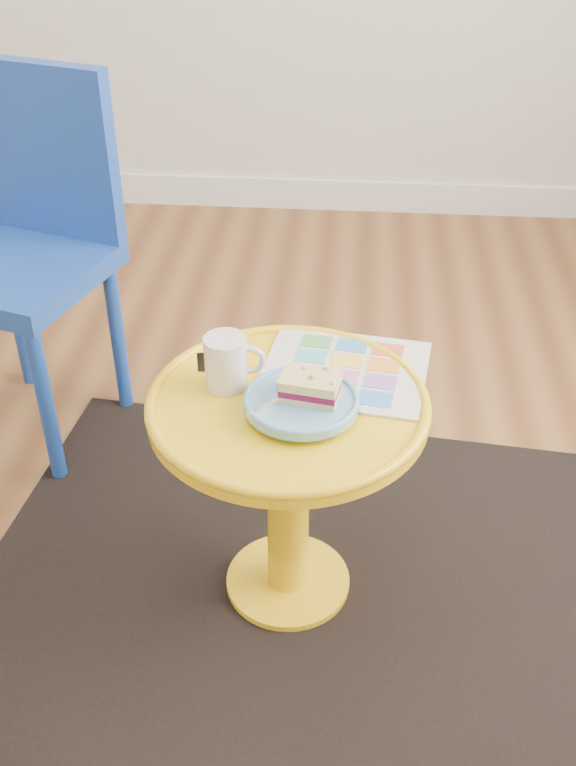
# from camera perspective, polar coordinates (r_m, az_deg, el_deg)

# --- Properties ---
(rug) EXTENTS (1.41, 1.23, 0.01)m
(rug) POSITION_cam_1_polar(r_m,az_deg,el_deg) (1.84, -0.00, -13.27)
(rug) COLOR black
(rug) RESTS_ON ground
(side_table) EXTENTS (0.51, 0.51, 0.48)m
(side_table) POSITION_cam_1_polar(r_m,az_deg,el_deg) (1.60, 0.00, -5.13)
(side_table) COLOR yellow
(side_table) RESTS_ON ground
(chair) EXTENTS (0.49, 0.49, 0.89)m
(chair) POSITION_cam_1_polar(r_m,az_deg,el_deg) (2.13, -17.08, 9.34)
(chair) COLOR #1942A4
(chair) RESTS_ON ground
(newspaper) EXTENTS (0.33, 0.30, 0.01)m
(newspaper) POSITION_cam_1_polar(r_m,az_deg,el_deg) (1.60, 3.81, 0.87)
(newspaper) COLOR silver
(newspaper) RESTS_ON side_table
(mug) EXTENTS (0.11, 0.08, 0.10)m
(mug) POSITION_cam_1_polar(r_m,az_deg,el_deg) (1.54, -4.10, 1.50)
(mug) COLOR silver
(mug) RESTS_ON side_table
(plate) EXTENTS (0.20, 0.20, 0.02)m
(plate) POSITION_cam_1_polar(r_m,az_deg,el_deg) (1.49, 0.90, -1.32)
(plate) COLOR #62A2D0
(plate) RESTS_ON newspaper
(cake_slice) EXTENTS (0.11, 0.08, 0.04)m
(cake_slice) POSITION_cam_1_polar(r_m,az_deg,el_deg) (1.47, 1.50, -0.26)
(cake_slice) COLOR #D3BC8C
(cake_slice) RESTS_ON plate
(fork) EXTENTS (0.11, 0.11, 0.00)m
(fork) POSITION_cam_1_polar(r_m,az_deg,el_deg) (1.48, -0.29, -0.94)
(fork) COLOR silver
(fork) RESTS_ON plate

